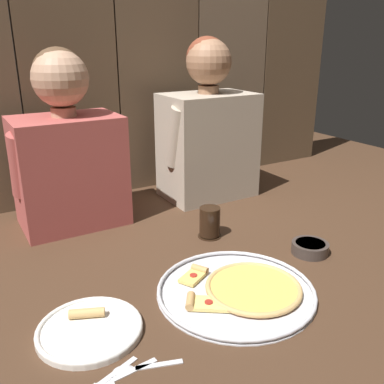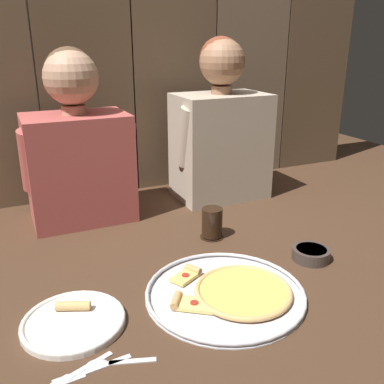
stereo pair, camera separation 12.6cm
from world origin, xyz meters
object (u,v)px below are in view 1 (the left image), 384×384
object	(u,v)px
dinner_plate	(90,329)
diner_left	(68,150)
drinking_glass	(210,222)
pizza_tray	(241,289)
diner_right	(208,129)
dipping_bowl	(310,247)

from	to	relation	value
dinner_plate	diner_left	size ratio (longest dim) A/B	0.40
dinner_plate	drinking_glass	world-z (taller)	drinking_glass
pizza_tray	drinking_glass	world-z (taller)	drinking_glass
diner_right	drinking_glass	bearing A→B (deg)	-121.53
dinner_plate	diner_right	bearing A→B (deg)	41.18
pizza_tray	dinner_plate	xyz separation A→B (m)	(-0.38, 0.05, -0.00)
pizza_tray	diner_left	world-z (taller)	diner_left
pizza_tray	diner_left	bearing A→B (deg)	109.88
diner_left	drinking_glass	bearing A→B (deg)	-44.28
diner_left	dipping_bowl	bearing A→B (deg)	-47.32
dinner_plate	diner_left	distance (m)	0.68
dinner_plate	diner_right	world-z (taller)	diner_right
diner_right	pizza_tray	bearing A→B (deg)	-115.90
dipping_bowl	dinner_plate	bearing A→B (deg)	-178.34
drinking_glass	pizza_tray	bearing A→B (deg)	-109.23
dipping_bowl	diner_right	bearing A→B (deg)	88.96
drinking_glass	diner_right	world-z (taller)	diner_right
pizza_tray	diner_right	xyz separation A→B (m)	(0.32, 0.66, 0.27)
diner_left	pizza_tray	bearing A→B (deg)	-70.12
pizza_tray	drinking_glass	bearing A→B (deg)	70.77
dipping_bowl	diner_left	bearing A→B (deg)	132.68
dinner_plate	diner_right	xyz separation A→B (m)	(0.70, 0.61, 0.27)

